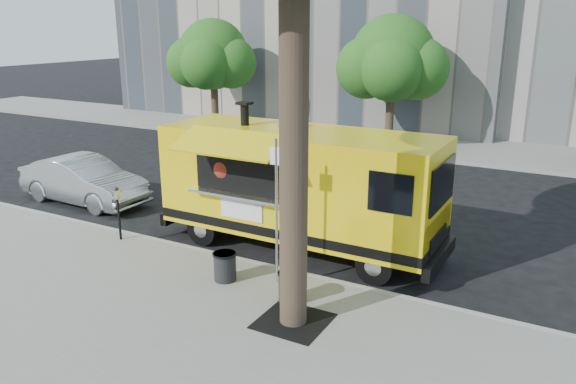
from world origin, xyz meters
name	(u,v)px	position (x,y,z in m)	size (l,w,h in m)	color
ground	(254,249)	(0.00, 0.00, 0.00)	(120.00, 120.00, 0.00)	black
sidewalk	(136,319)	(0.00, -4.00, 0.07)	(60.00, 6.00, 0.15)	gray
curb	(232,260)	(0.00, -0.93, 0.07)	(60.00, 0.14, 0.16)	#999993
far_sidewalk	(415,145)	(0.00, 13.50, 0.07)	(60.00, 5.00, 0.15)	gray
tree_well	(293,321)	(2.60, -2.80, 0.15)	(1.20, 1.20, 0.02)	black
far_tree_a	(213,55)	(-10.00, 12.30, 3.78)	(3.42, 3.42, 5.36)	#33261C
far_tree_b	(393,58)	(-1.00, 12.70, 3.83)	(3.60, 3.60, 5.50)	#33261C
sign_post	(277,203)	(1.55, -1.55, 1.85)	(0.28, 0.06, 3.00)	silver
parking_meter	(118,207)	(-3.00, -1.35, 0.98)	(0.11, 0.11, 1.33)	black
food_truck	(298,185)	(0.92, 0.57, 1.61)	(6.94, 3.21, 3.42)	yellow
sedan	(84,181)	(-6.44, 0.65, 0.70)	(1.48, 4.24, 1.40)	#B5B8BC
trash_bin_left	(225,265)	(0.56, -1.98, 0.47)	(0.50, 0.50, 0.60)	black
trash_bin_right	(291,286)	(2.19, -2.14, 0.47)	(0.50, 0.50, 0.60)	black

